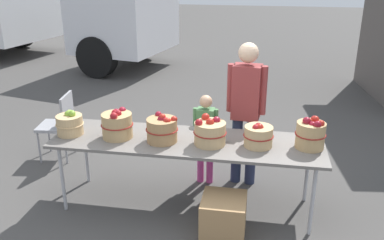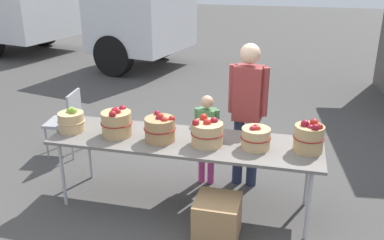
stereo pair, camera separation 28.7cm
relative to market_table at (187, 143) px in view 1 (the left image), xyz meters
name	(u,v)px [view 1 (the left image)]	position (x,y,z in m)	size (l,w,h in m)	color
ground_plane	(187,205)	(0.00, 0.00, -0.71)	(40.00, 40.00, 0.00)	#474442
market_table	(187,143)	(0.00, 0.00, 0.00)	(2.70, 0.76, 0.75)	slate
apple_basket_green_0	(70,124)	(-1.21, -0.05, 0.15)	(0.29, 0.29, 0.26)	tan
apple_basket_red_0	(117,124)	(-0.70, -0.05, 0.18)	(0.32, 0.32, 0.31)	tan
apple_basket_red_1	(162,129)	(-0.23, -0.07, 0.16)	(0.32, 0.32, 0.29)	#A87F51
apple_basket_red_2	(210,132)	(0.24, -0.05, 0.16)	(0.32, 0.32, 0.28)	tan
apple_basket_red_3	(258,136)	(0.70, -0.02, 0.15)	(0.29, 0.29, 0.24)	tan
apple_basket_red_4	(311,134)	(1.19, 0.03, 0.18)	(0.29, 0.29, 0.31)	tan
vendor_adult	(246,104)	(0.55, 0.60, 0.25)	(0.43, 0.25, 1.63)	#262D4C
child_customer	(206,132)	(0.12, 0.52, -0.09)	(0.28, 0.14, 1.06)	#CC3F8C
folding_chair	(60,121)	(-1.80, 0.84, -0.21)	(0.45, 0.45, 0.86)	#99999E
produce_crate	(223,218)	(0.43, -0.47, -0.51)	(0.41, 0.41, 0.41)	#A87F51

